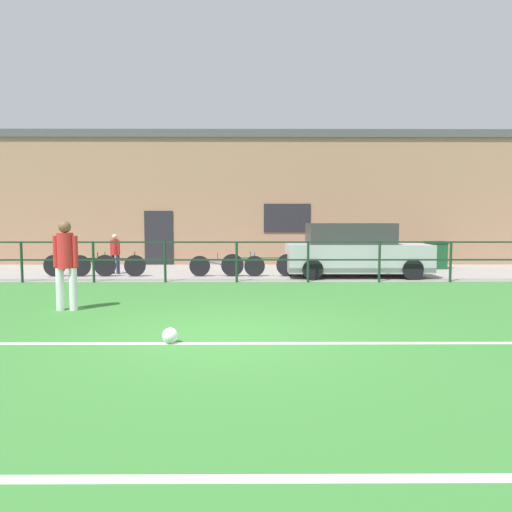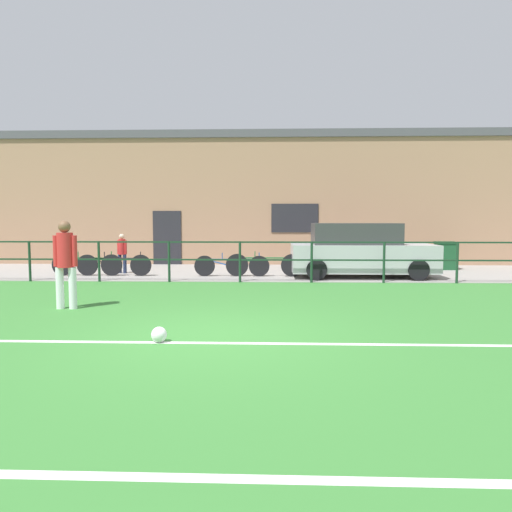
{
  "view_description": "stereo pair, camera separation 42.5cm",
  "coord_description": "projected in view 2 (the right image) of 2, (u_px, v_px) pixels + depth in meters",
  "views": [
    {
      "loc": [
        0.48,
        -6.81,
        1.73
      ],
      "look_at": [
        0.53,
        3.73,
        0.92
      ],
      "focal_mm": 32.32,
      "sensor_mm": 36.0,
      "label": 1
    },
    {
      "loc": [
        0.9,
        -6.81,
        1.73
      ],
      "look_at": [
        0.53,
        3.73,
        0.92
      ],
      "focal_mm": 32.32,
      "sensor_mm": 36.0,
      "label": 2
    }
  ],
  "objects": [
    {
      "name": "trash_bin_0",
      "position": [
        445.0,
        255.0,
        16.08
      ],
      "size": [
        0.66,
        0.56,
        0.98
      ],
      "color": "#194C28",
      "rests_on": "pavement_strip"
    },
    {
      "name": "bicycle_parked_1",
      "position": [
        114.0,
        265.0,
        14.24
      ],
      "size": [
        2.33,
        0.04,
        0.75
      ],
      "color": "black",
      "rests_on": "pavement_strip"
    },
    {
      "name": "spectator_child",
      "position": [
        122.0,
        251.0,
        14.94
      ],
      "size": [
        0.34,
        0.22,
        1.28
      ],
      "rotation": [
        0.0,
        0.0,
        2.86
      ],
      "color": "#232D4C",
      "rests_on": "pavement_strip"
    },
    {
      "name": "player_striker",
      "position": [
        65.0,
        259.0,
        8.98
      ],
      "size": [
        0.47,
        0.3,
        1.73
      ],
      "rotation": [
        0.0,
        0.0,
        3.13
      ],
      "color": "white",
      "rests_on": "ground"
    },
    {
      "name": "bicycle_parked_0",
      "position": [
        232.0,
        266.0,
        14.11
      ],
      "size": [
        2.31,
        0.04,
        0.73
      ],
      "color": "black",
      "rests_on": "pavement_strip"
    },
    {
      "name": "field_line_touchline",
      "position": [
        208.0,
        343.0,
        6.51
      ],
      "size": [
        36.0,
        0.11,
        0.0
      ],
      "primitive_type": "cube",
      "color": "white",
      "rests_on": "ground"
    },
    {
      "name": "clubhouse_facade",
      "position": [
        250.0,
        199.0,
        18.9
      ],
      "size": [
        28.0,
        2.56,
        5.19
      ],
      "color": "#A37A5B",
      "rests_on": "ground"
    },
    {
      "name": "soccer_ball_match",
      "position": [
        159.0,
        335.0,
        6.55
      ],
      "size": [
        0.22,
        0.22,
        0.22
      ],
      "primitive_type": "sphere",
      "color": "white",
      "rests_on": "ground"
    },
    {
      "name": "ground",
      "position": [
        212.0,
        337.0,
        6.95
      ],
      "size": [
        60.0,
        44.0,
        0.04
      ],
      "primitive_type": "cube",
      "color": "#387A33"
    },
    {
      "name": "bicycle_parked_2",
      "position": [
        87.0,
        265.0,
        14.26
      ],
      "size": [
        2.21,
        0.04,
        0.76
      ],
      "color": "black",
      "rests_on": "pavement_strip"
    },
    {
      "name": "bicycle_parked_3",
      "position": [
        264.0,
        265.0,
        14.07
      ],
      "size": [
        2.38,
        0.04,
        0.78
      ],
      "color": "black",
      "rests_on": "pavement_strip"
    },
    {
      "name": "field_line_hash",
      "position": [
        138.0,
        477.0,
        3.11
      ],
      "size": [
        36.0,
        0.11,
        0.0
      ],
      "primitive_type": "cube",
      "color": "white",
      "rests_on": "ground"
    },
    {
      "name": "parked_car_red",
      "position": [
        360.0,
        251.0,
        14.0
      ],
      "size": [
        4.26,
        1.89,
        1.63
      ],
      "color": "#B7B7BC",
      "rests_on": "pavement_strip"
    },
    {
      "name": "perimeter_fence",
      "position": [
        240.0,
        256.0,
        12.87
      ],
      "size": [
        36.07,
        0.07,
        1.15
      ],
      "color": "#193823",
      "rests_on": "ground"
    },
    {
      "name": "pavement_strip",
      "position": [
        245.0,
        272.0,
        15.42
      ],
      "size": [
        48.0,
        5.0,
        0.02
      ],
      "primitive_type": "cube",
      "color": "gray",
      "rests_on": "ground"
    }
  ]
}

